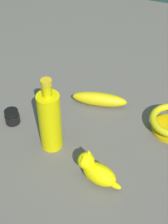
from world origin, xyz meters
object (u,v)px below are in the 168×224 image
at_px(nail_polish_jar, 12,117).
at_px(bottle_tall, 50,120).
at_px(banana, 99,99).
at_px(cat_figurine, 96,171).

height_order(nail_polish_jar, bottle_tall, bottle_tall).
height_order(banana, nail_polish_jar, same).
xyz_separation_m(banana, cat_figurine, (-0.09, 0.29, 0.01)).
height_order(cat_figurine, nail_polish_jar, cat_figurine).
distance_m(cat_figurine, bottle_tall, 0.19).
bearing_deg(nail_polish_jar, cat_figurine, 160.68).
bearing_deg(cat_figurine, bottle_tall, -23.32).
xyz_separation_m(banana, nail_polish_jar, (0.23, 0.18, -0.00)).
xyz_separation_m(cat_figurine, bottle_tall, (0.16, -0.07, 0.06)).
relative_size(banana, nail_polish_jar, 3.88).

